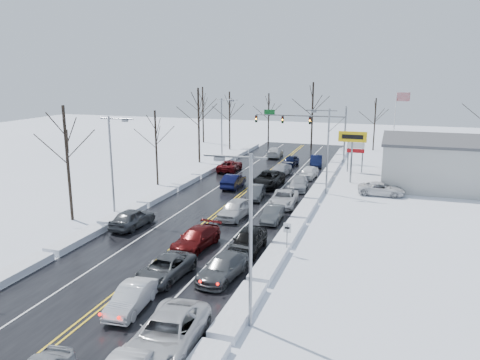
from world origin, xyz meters
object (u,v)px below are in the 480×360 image
(traffic_signal_mast, at_px, (310,123))
(flagpole, at_px, (396,121))
(tires_plus_sign, at_px, (352,140))
(oncoming_car_0, at_px, (234,187))
(dealership_building, at_px, (476,164))

(traffic_signal_mast, bearing_deg, flagpole, 9.73)
(tires_plus_sign, distance_m, oncoming_car_0, 14.77)
(dealership_building, distance_m, oncoming_car_0, 27.25)
(tires_plus_sign, height_order, oncoming_car_0, tires_plus_sign)
(traffic_signal_mast, xyz_separation_m, flagpole, (11.72, 2.01, 0.45))
(traffic_signal_mast, xyz_separation_m, oncoming_car_0, (-5.20, -18.55, -5.48))
(traffic_signal_mast, bearing_deg, tires_plus_sign, -59.54)
(tires_plus_sign, relative_size, flagpole, 0.60)
(oncoming_car_0, bearing_deg, traffic_signal_mast, -106.39)
(traffic_signal_mast, height_order, oncoming_car_0, traffic_signal_mast)
(traffic_signal_mast, xyz_separation_m, tires_plus_sign, (7.05, -12.00, -0.49))
(tires_plus_sign, height_order, flagpole, flagpole)
(tires_plus_sign, bearing_deg, flagpole, 71.56)
(dealership_building, height_order, oncoming_car_0, dealership_building)
(tires_plus_sign, height_order, dealership_building, tires_plus_sign)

